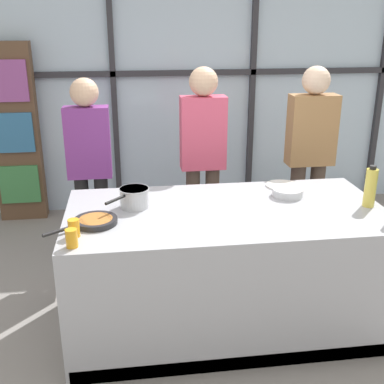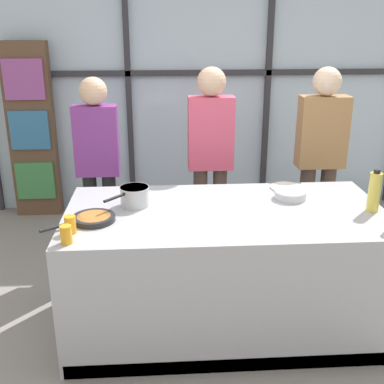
{
  "view_description": "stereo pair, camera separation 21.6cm",
  "coord_description": "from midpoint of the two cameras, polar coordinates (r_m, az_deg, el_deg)",
  "views": [
    {
      "loc": [
        -0.64,
        -2.96,
        2.11
      ],
      "look_at": [
        -0.22,
        0.1,
        0.99
      ],
      "focal_mm": 45.0,
      "sensor_mm": 36.0,
      "label": 1
    },
    {
      "loc": [
        -0.42,
        -2.98,
        2.11
      ],
      "look_at": [
        -0.22,
        0.1,
        0.99
      ],
      "focal_mm": 45.0,
      "sensor_mm": 36.0,
      "label": 2
    }
  ],
  "objects": [
    {
      "name": "ground_plane",
      "position": [
        3.68,
        5.42,
        -15.07
      ],
      "size": [
        18.0,
        18.0,
        0.0
      ],
      "primitive_type": "plane",
      "color": "gray"
    },
    {
      "name": "spectator_center_right",
      "position": [
        4.41,
        16.35,
        4.55
      ],
      "size": [
        0.42,
        0.24,
        1.73
      ],
      "rotation": [
        0.0,
        0.0,
        3.14
      ],
      "color": "#47382D",
      "rests_on": "ground_plane"
    },
    {
      "name": "spectator_far_left",
      "position": [
        4.18,
        -9.68,
        3.91
      ],
      "size": [
        0.37,
        0.23,
        1.66
      ],
      "rotation": [
        0.0,
        0.0,
        3.14
      ],
      "color": "black",
      "rests_on": "ground_plane"
    },
    {
      "name": "mixing_bowl",
      "position": [
        3.53,
        13.31,
        -0.3
      ],
      "size": [
        0.22,
        0.22,
        0.06
      ],
      "color": "silver",
      "rests_on": "demo_island"
    },
    {
      "name": "juice_glass_near",
      "position": [
        2.82,
        -12.59,
        -4.98
      ],
      "size": [
        0.07,
        0.07,
        0.11
      ],
      "primitive_type": "cylinder",
      "color": "orange",
      "rests_on": "demo_island"
    },
    {
      "name": "spectator_center_left",
      "position": [
        4.18,
        3.7,
        4.75
      ],
      "size": [
        0.39,
        0.24,
        1.73
      ],
      "rotation": [
        0.0,
        0.0,
        3.14
      ],
      "color": "#47382D",
      "rests_on": "ground_plane"
    },
    {
      "name": "white_plate",
      "position": [
        3.74,
        12.81,
        0.5
      ],
      "size": [
        0.25,
        0.25,
        0.01
      ],
      "primitive_type": "cylinder",
      "color": "white",
      "rests_on": "demo_island"
    },
    {
      "name": "oil_bottle",
      "position": [
        3.44,
        22.5,
        0.03
      ],
      "size": [
        0.08,
        0.08,
        0.29
      ],
      "color": "#E0CC4C",
      "rests_on": "demo_island"
    },
    {
      "name": "saucepan",
      "position": [
        3.3,
        -4.99,
        -0.48
      ],
      "size": [
        0.29,
        0.31,
        0.14
      ],
      "color": "silver",
      "rests_on": "demo_island"
    },
    {
      "name": "demo_island",
      "position": [
        3.44,
        5.64,
        -9.05
      ],
      "size": [
        2.16,
        1.08,
        0.89
      ],
      "color": "#A8AAB2",
      "rests_on": "ground_plane"
    },
    {
      "name": "bookshelf",
      "position": [
        5.48,
        -17.38,
        6.83
      ],
      "size": [
        0.49,
        0.19,
        1.89
      ],
      "color": "brown",
      "rests_on": "ground_plane"
    },
    {
      "name": "frying_pan",
      "position": [
        3.1,
        -9.76,
        -3.14
      ],
      "size": [
        0.44,
        0.34,
        0.04
      ],
      "color": "#232326",
      "rests_on": "demo_island"
    },
    {
      "name": "back_window_wall",
      "position": [
        5.45,
        1.92,
        12.56
      ],
      "size": [
        6.4,
        0.1,
        2.8
      ],
      "color": "silver",
      "rests_on": "ground_plane"
    },
    {
      "name": "juice_glass_far",
      "position": [
        2.95,
        -12.2,
        -3.83
      ],
      "size": [
        0.07,
        0.07,
        0.11
      ],
      "primitive_type": "cylinder",
      "color": "orange",
      "rests_on": "demo_island"
    }
  ]
}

